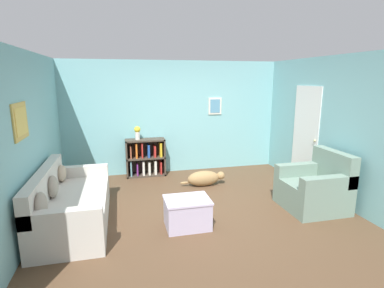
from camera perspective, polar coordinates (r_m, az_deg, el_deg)
The scene contains 10 objects.
ground_plane at distance 5.30m, azimuth 1.04°, elevation -12.08°, with size 14.00×14.00×0.00m, color brown.
wall_back at distance 7.08m, azimuth -3.52°, elevation 5.10°, with size 5.60×0.13×2.60m.
wall_left at distance 4.93m, azimuth -28.92°, elevation 0.40°, with size 0.13×5.00×2.60m.
wall_right at distance 6.08m, azimuth 24.99°, elevation 2.70°, with size 0.16×5.00×2.60m.
couch at distance 4.99m, azimuth -22.16°, elevation -10.70°, with size 0.95×2.07×0.88m.
bookshelf at distance 6.95m, azimuth -8.75°, elevation -2.65°, with size 0.88×0.34×0.85m.
recliner_chair at distance 5.59m, azimuth 22.42°, elevation -7.80°, with size 0.95×0.95×0.99m.
coffee_table at distance 4.60m, azimuth -0.90°, elevation -12.81°, with size 0.67×0.52×0.44m.
dog at distance 6.28m, azimuth 2.41°, elevation -6.52°, with size 0.95×0.29×0.32m.
vase at distance 6.79m, azimuth -10.37°, elevation 2.25°, with size 0.14×0.14×0.30m.
Camera 1 is at (-1.23, -4.67, 2.19)m, focal length 28.00 mm.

